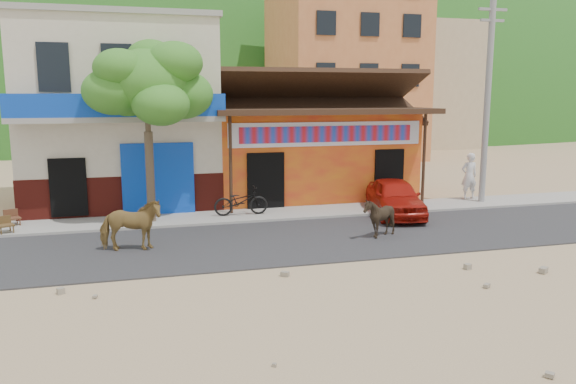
% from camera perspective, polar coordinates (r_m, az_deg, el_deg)
% --- Properties ---
extents(ground, '(120.00, 120.00, 0.00)m').
position_cam_1_polar(ground, '(14.75, 5.39, -7.20)').
color(ground, '#9E825B').
rests_on(ground, ground).
extents(road, '(60.00, 5.00, 0.04)m').
position_cam_1_polar(road, '(17.02, 2.43, -4.77)').
color(road, '#28282B').
rests_on(road, ground).
extents(sidewalk, '(60.00, 2.00, 0.12)m').
position_cam_1_polar(sidewalk, '(20.28, -0.55, -2.25)').
color(sidewalk, gray).
rests_on(sidewalk, ground).
extents(dance_club, '(8.00, 6.00, 3.60)m').
position_cam_1_polar(dance_club, '(24.35, 1.62, 3.94)').
color(dance_club, orange).
rests_on(dance_club, ground).
extents(cafe_building, '(7.00, 6.00, 7.00)m').
position_cam_1_polar(cafe_building, '(23.21, -16.54, 7.45)').
color(cafe_building, beige).
rests_on(cafe_building, ground).
extents(apartment_front, '(9.00, 9.00, 12.00)m').
position_cam_1_polar(apartment_front, '(39.77, 5.59, 12.26)').
color(apartment_front, '#CC723F').
rests_on(apartment_front, ground).
extents(apartment_rear, '(8.00, 8.00, 10.00)m').
position_cam_1_polar(apartment_rear, '(48.94, 13.09, 10.43)').
color(apartment_rear, tan).
rests_on(apartment_rear, ground).
extents(hillside, '(100.00, 40.00, 24.00)m').
position_cam_1_polar(hillside, '(83.69, -12.09, 14.94)').
color(hillside, '#194C14').
rests_on(hillside, ground).
extents(tree, '(3.00, 3.00, 6.00)m').
position_cam_1_polar(tree, '(19.03, -14.01, 5.97)').
color(tree, '#2D721E').
rests_on(tree, sidewalk).
extents(utility_pole, '(0.24, 0.24, 8.00)m').
position_cam_1_polar(utility_pole, '(23.29, 19.60, 8.82)').
color(utility_pole, gray).
rests_on(utility_pole, sidewalk).
extents(cow_tan, '(1.78, 0.96, 1.44)m').
position_cam_1_polar(cow_tan, '(16.10, -15.71, -3.27)').
color(cow_tan, olive).
rests_on(cow_tan, road).
extents(cow_dark, '(1.33, 1.24, 1.23)m').
position_cam_1_polar(cow_dark, '(17.21, 9.25, -2.56)').
color(cow_dark, black).
rests_on(cow_dark, road).
extents(red_car, '(2.36, 4.16, 1.33)m').
position_cam_1_polar(red_car, '(20.36, 10.80, -0.52)').
color(red_car, '#A6150B').
rests_on(red_car, road).
extents(scooter, '(1.91, 0.67, 1.00)m').
position_cam_1_polar(scooter, '(19.81, -4.80, -0.92)').
color(scooter, black).
rests_on(scooter, sidewalk).
extents(pedestrian, '(0.71, 0.49, 1.88)m').
position_cam_1_polar(pedestrian, '(23.93, 17.91, 1.56)').
color(pedestrian, silver).
rests_on(pedestrian, sidewalk).
extents(cafe_chair_left, '(0.59, 0.59, 0.95)m').
position_cam_1_polar(cafe_chair_left, '(20.30, -26.25, -1.73)').
color(cafe_chair_left, '#4F2D1A').
rests_on(cafe_chair_left, sidewalk).
extents(cafe_chair_right, '(0.59, 0.59, 0.94)m').
position_cam_1_polar(cafe_chair_right, '(19.28, -26.84, -2.36)').
color(cafe_chair_right, '#4D3319').
rests_on(cafe_chair_right, sidewalk).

